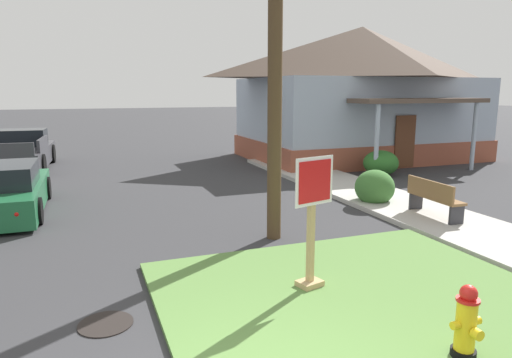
% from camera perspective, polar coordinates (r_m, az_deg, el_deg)
% --- Properties ---
extents(grass_corner_patch, '(5.58, 4.86, 0.08)m').
position_cam_1_polar(grass_corner_patch, '(6.94, 12.84, -14.35)').
color(grass_corner_patch, '#567F3D').
rests_on(grass_corner_patch, ground).
extents(sidewalk_strip, '(2.20, 17.18, 0.12)m').
position_cam_1_polar(sidewalk_strip, '(12.47, 17.31, -3.11)').
color(sidewalk_strip, '#B2AFA8').
rests_on(sidewalk_strip, ground).
extents(fire_hydrant, '(0.38, 0.34, 0.83)m').
position_cam_1_polar(fire_hydrant, '(5.74, 24.63, -15.97)').
color(fire_hydrant, black).
rests_on(fire_hydrant, grass_corner_patch).
extents(stop_sign, '(0.69, 0.36, 1.97)m').
position_cam_1_polar(stop_sign, '(6.82, 6.93, -5.82)').
color(stop_sign, tan).
rests_on(stop_sign, grass_corner_patch).
extents(manhole_cover, '(0.70, 0.70, 0.02)m').
position_cam_1_polar(manhole_cover, '(6.52, -18.16, -16.70)').
color(manhole_cover, black).
rests_on(manhole_cover, ground).
extents(parked_sedan_green, '(1.89, 4.35, 1.25)m').
position_cam_1_polar(parked_sedan_green, '(12.76, -28.78, -1.44)').
color(parked_sedan_green, '#1E6038').
rests_on(parked_sedan_green, ground).
extents(pickup_truck_charcoal, '(2.33, 5.27, 1.48)m').
position_cam_1_polar(pickup_truck_charcoal, '(19.77, -27.21, 2.85)').
color(pickup_truck_charcoal, '#38383D').
rests_on(pickup_truck_charcoal, ground).
extents(street_bench, '(0.47, 1.55, 0.85)m').
position_cam_1_polar(street_bench, '(11.28, 21.16, -2.05)').
color(street_bench, brown).
rests_on(street_bench, sidewalk_strip).
extents(corner_house, '(10.12, 7.94, 5.69)m').
position_cam_1_polar(corner_house, '(21.13, 12.81, 10.49)').
color(corner_house, brown).
rests_on(corner_house, ground).
extents(shrub_near_porch, '(1.24, 1.24, 0.90)m').
position_cam_1_polar(shrub_near_porch, '(16.90, 15.23, 1.93)').
color(shrub_near_porch, '#2D6928').
rests_on(shrub_near_porch, ground).
extents(shrub_by_curb, '(1.03, 1.03, 0.94)m').
position_cam_1_polar(shrub_by_curb, '(12.48, 14.50, -1.02)').
color(shrub_by_curb, '#3C6F31').
rests_on(shrub_by_curb, ground).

